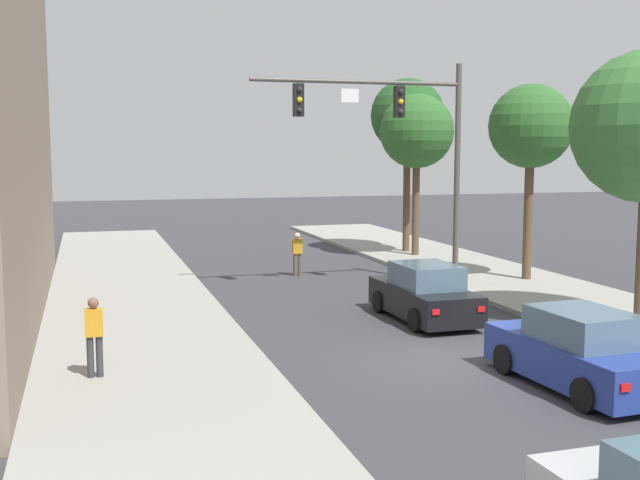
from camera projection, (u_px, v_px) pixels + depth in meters
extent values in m
plane|color=#38383D|center=(451.00, 362.00, 17.69)|extent=(120.00, 120.00, 0.00)
cube|color=#99968E|center=(157.00, 383.00, 15.83)|extent=(5.00, 60.00, 0.15)
cylinder|color=#514C47|center=(457.00, 174.00, 27.23)|extent=(0.20, 0.20, 7.50)
cylinder|color=#514C47|center=(358.00, 82.00, 25.85)|extent=(7.28, 0.14, 0.14)
cube|color=black|center=(399.00, 102.00, 26.34)|extent=(0.32, 0.28, 1.05)
sphere|color=#2D2823|center=(401.00, 92.00, 26.15)|extent=(0.18, 0.18, 0.18)
sphere|color=yellow|center=(401.00, 102.00, 26.19)|extent=(0.18, 0.18, 0.18)
sphere|color=#2D2823|center=(401.00, 112.00, 26.23)|extent=(0.18, 0.18, 0.18)
cube|color=black|center=(298.00, 100.00, 25.34)|extent=(0.32, 0.28, 1.05)
sphere|color=#2D2823|center=(300.00, 89.00, 25.16)|extent=(0.18, 0.18, 0.18)
sphere|color=yellow|center=(300.00, 100.00, 25.20)|extent=(0.18, 0.18, 0.18)
sphere|color=#2D2823|center=(300.00, 110.00, 25.24)|extent=(0.18, 0.18, 0.18)
cube|color=white|center=(350.00, 96.00, 25.80)|extent=(0.60, 0.03, 0.44)
cube|color=black|center=(424.00, 300.00, 21.98)|extent=(1.74, 4.22, 0.80)
cube|color=slate|center=(426.00, 275.00, 21.76)|extent=(1.52, 2.01, 0.64)
cylinder|color=black|center=(380.00, 302.00, 23.01)|extent=(0.23, 0.64, 0.64)
cylinder|color=black|center=(430.00, 299.00, 23.48)|extent=(0.23, 0.64, 0.64)
cylinder|color=black|center=(416.00, 320.00, 20.54)|extent=(0.23, 0.64, 0.64)
cylinder|color=black|center=(472.00, 316.00, 21.01)|extent=(0.23, 0.64, 0.64)
cube|color=red|center=(436.00, 312.00, 19.77)|extent=(0.20, 0.04, 0.14)
cube|color=red|center=(481.00, 309.00, 20.14)|extent=(0.20, 0.04, 0.14)
cube|color=navy|center=(577.00, 360.00, 15.72)|extent=(1.92, 4.28, 0.80)
cube|color=slate|center=(583.00, 326.00, 15.50)|extent=(1.60, 2.08, 0.64)
cylinder|color=black|center=(506.00, 359.00, 16.70)|extent=(0.25, 0.65, 0.64)
cylinder|color=black|center=(569.00, 353.00, 17.24)|extent=(0.25, 0.65, 0.64)
cylinder|color=black|center=(585.00, 395.00, 14.26)|extent=(0.25, 0.65, 0.64)
cube|color=red|center=(626.00, 388.00, 13.51)|extent=(0.20, 0.05, 0.14)
cylinder|color=#333338|center=(90.00, 357.00, 15.91)|extent=(0.14, 0.14, 0.85)
cylinder|color=#333338|center=(100.00, 356.00, 15.96)|extent=(0.14, 0.14, 0.85)
cube|color=orange|center=(94.00, 322.00, 15.86)|extent=(0.36, 0.22, 0.56)
sphere|color=brown|center=(93.00, 303.00, 15.81)|extent=(0.22, 0.22, 0.22)
cylinder|color=brown|center=(295.00, 265.00, 29.60)|extent=(0.14, 0.14, 0.85)
cylinder|color=brown|center=(300.00, 265.00, 29.65)|extent=(0.14, 0.14, 0.85)
cube|color=orange|center=(297.00, 246.00, 29.54)|extent=(0.36, 0.22, 0.56)
sphere|color=beige|center=(297.00, 236.00, 29.49)|extent=(0.22, 0.22, 0.22)
cylinder|color=brown|center=(528.00, 219.00, 27.87)|extent=(0.32, 0.32, 4.30)
sphere|color=#2D6028|center=(531.00, 126.00, 27.49)|extent=(2.94, 2.94, 2.94)
cylinder|color=brown|center=(416.00, 207.00, 34.31)|extent=(0.32, 0.32, 4.18)
sphere|color=#2D6028|center=(417.00, 131.00, 33.93)|extent=(3.22, 3.22, 3.22)
cylinder|color=brown|center=(407.00, 198.00, 35.52)|extent=(0.32, 0.32, 4.85)
sphere|color=#235123|center=(408.00, 116.00, 35.10)|extent=(3.31, 3.31, 3.31)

